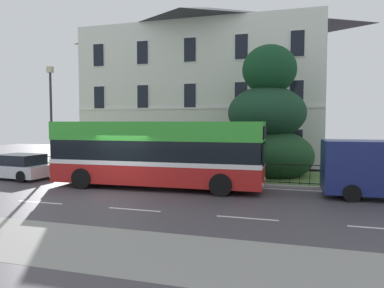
{
  "coord_description": "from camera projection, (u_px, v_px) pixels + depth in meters",
  "views": [
    {
      "loc": [
        7.54,
        -13.26,
        3.13
      ],
      "look_at": [
        2.04,
        5.29,
        1.91
      ],
      "focal_mm": 33.58,
      "sensor_mm": 36.0,
      "label": 1
    }
  ],
  "objects": [
    {
      "name": "ground_plane",
      "position": [
        121.0,
        192.0,
        15.95
      ],
      "size": [
        60.0,
        56.0,
        0.18
      ],
      "color": "#443F45"
    },
    {
      "name": "georgian_townhouse",
      "position": [
        208.0,
        83.0,
        29.33
      ],
      "size": [
        17.88,
        10.33,
        12.2
      ],
      "color": "silver",
      "rests_on": "ground_plane"
    },
    {
      "name": "iron_verge_railing",
      "position": [
        157.0,
        169.0,
        19.09
      ],
      "size": [
        20.0,
        0.04,
        0.97
      ],
      "color": "black",
      "rests_on": "ground_plane"
    },
    {
      "name": "evergreen_tree",
      "position": [
        270.0,
        124.0,
        20.29
      ],
      "size": [
        4.84,
        4.63,
        7.71
      ],
      "color": "#423328",
      "rests_on": "ground_plane"
    },
    {
      "name": "single_decker_bus",
      "position": [
        157.0,
        153.0,
        16.88
      ],
      "size": [
        10.04,
        2.83,
        3.12
      ],
      "rotation": [
        0.0,
        0.0,
        0.03
      ],
      "color": "red",
      "rests_on": "ground_plane"
    },
    {
      "name": "parked_hatchback_01",
      "position": [
        19.0,
        167.0,
        19.59
      ],
      "size": [
        3.9,
        2.19,
        1.34
      ],
      "rotation": [
        0.0,
        0.0,
        3.06
      ],
      "color": "silver",
      "rests_on": "ground_plane"
    },
    {
      "name": "street_lamp_post",
      "position": [
        51.0,
        111.0,
        21.9
      ],
      "size": [
        0.36,
        0.24,
        6.33
      ],
      "color": "#333338",
      "rests_on": "ground_plane"
    },
    {
      "name": "litter_bin",
      "position": [
        109.0,
        163.0,
        20.92
      ],
      "size": [
        0.47,
        0.47,
        1.16
      ],
      "color": "#23472D",
      "rests_on": "ground_plane"
    }
  ]
}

